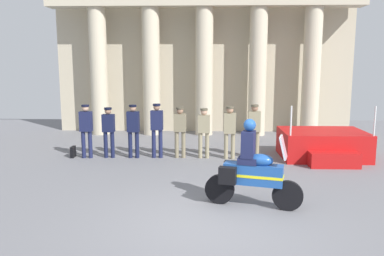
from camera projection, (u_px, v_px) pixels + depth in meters
ground_plane at (207, 224)px, 7.55m from camera, size 28.00×28.00×0.00m
colonnade_backdrop at (204, 59)px, 17.01m from camera, size 12.95×1.58×5.80m
reviewing_stand at (323, 145)px, 12.74m from camera, size 2.64×2.44×1.78m
officer_in_row_0 at (86, 127)px, 12.67m from camera, size 0.39×0.24×1.73m
officer_in_row_1 at (109, 128)px, 12.71m from camera, size 0.39×0.24×1.64m
officer_in_row_2 at (133, 127)px, 12.68m from camera, size 0.39×0.24×1.73m
officer_in_row_3 at (157, 126)px, 12.69m from camera, size 0.39×0.24×1.76m
officer_in_row_4 at (180, 128)px, 12.69m from camera, size 0.39×0.24×1.65m
officer_in_row_5 at (204, 129)px, 12.65m from camera, size 0.39×0.24×1.62m
officer_in_row_6 at (230, 128)px, 12.56m from camera, size 0.39×0.24×1.69m
officer_in_row_7 at (254, 127)px, 12.63m from camera, size 0.39×0.24×1.74m
motorcycle_with_rider at (250, 170)px, 8.38m from camera, size 2.05×0.89×1.90m
briefcase_on_ground at (73, 152)px, 12.88m from camera, size 0.10×0.32×0.36m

